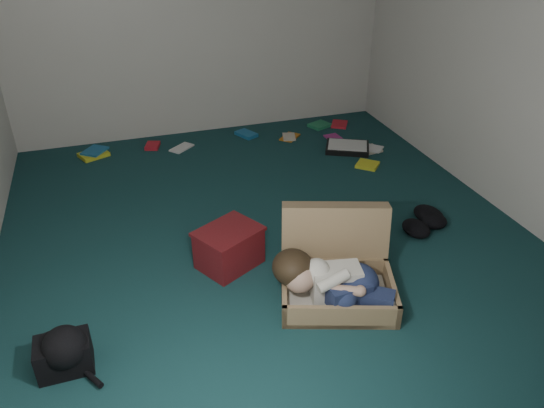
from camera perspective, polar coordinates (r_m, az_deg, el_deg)
floor at (r=4.19m, az=-0.63°, el=-3.16°), size 4.50×4.50×0.00m
wall_back at (r=5.78m, az=-7.84°, el=19.93°), size 4.50×0.00×4.50m
wall_front at (r=1.81m, az=21.10°, el=-5.80°), size 4.50×0.00×4.50m
wall_right at (r=4.63m, az=24.54°, el=15.07°), size 0.00×4.50×4.50m
suitcase at (r=3.58m, az=6.92°, el=-6.91°), size 0.91×0.90×0.53m
person at (r=3.40m, az=6.41°, el=-8.18°), size 0.72×0.55×0.33m
maroon_bin at (r=3.78m, az=-4.65°, el=-4.68°), size 0.54×0.50×0.30m
backpack at (r=3.26m, az=-21.49°, el=-14.78°), size 0.37×0.30×0.22m
clothing_pile at (r=4.39m, az=16.39°, el=-1.78°), size 0.54×0.48×0.14m
paper_tray at (r=5.63m, az=8.11°, el=6.05°), size 0.54×0.49×0.06m
book_scatter at (r=5.76m, az=-0.15°, el=6.72°), size 2.99×1.38×0.02m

